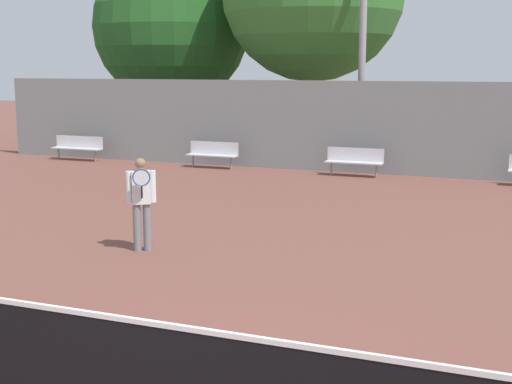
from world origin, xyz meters
The scene contains 7 objects.
tennis_net centered at (0.00, 0.00, 0.50)m, with size 10.61×0.09×0.98m.
tennis_player centered at (-3.41, 5.37, 0.93)m, with size 0.52×0.50×1.67m.
bench_courtside_far centered at (-6.76, 15.40, 0.51)m, with size 1.70×0.40×0.84m.
bench_adjacent_court centered at (-12.00, 15.40, 0.51)m, with size 1.92×0.40×0.84m.
bench_by_gate centered at (-2.07, 15.40, 0.51)m, with size 1.73×0.40×0.84m.
back_fence centered at (0.00, 16.09, 1.41)m, with size 30.36×0.06×2.82m.
tree_green_broad centered at (-11.27, 21.09, 4.86)m, with size 6.41×6.41×8.08m.
Camera 1 is at (3.09, -5.36, 3.25)m, focal length 50.00 mm.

